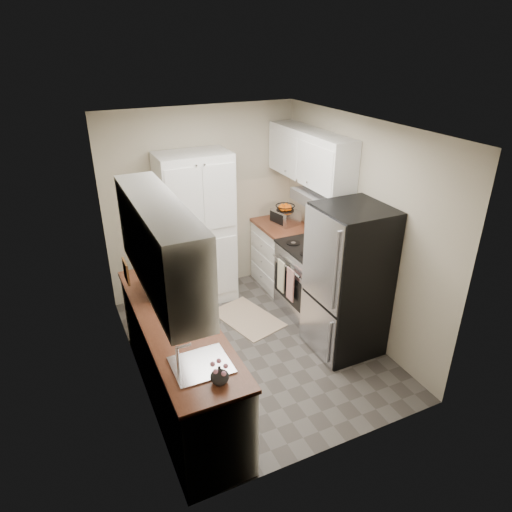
{
  "coord_description": "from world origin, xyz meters",
  "views": [
    {
      "loc": [
        -1.81,
        -3.9,
        3.26
      ],
      "look_at": [
        0.1,
        0.15,
        1.08
      ],
      "focal_mm": 32.0,
      "sensor_mm": 36.0,
      "label": 1
    }
  ],
  "objects_px": {
    "microwave": "(163,276)",
    "wine_bottle": "(148,270)",
    "pantry_cabinet": "(197,230)",
    "toaster_oven": "(285,217)",
    "electric_range": "(311,278)",
    "refrigerator": "(348,281)"
  },
  "relations": [
    {
      "from": "refrigerator",
      "to": "pantry_cabinet",
      "type": "bearing_deg",
      "value": 123.46
    },
    {
      "from": "toaster_oven",
      "to": "refrigerator",
      "type": "bearing_deg",
      "value": -105.9
    },
    {
      "from": "refrigerator",
      "to": "toaster_oven",
      "type": "height_order",
      "value": "refrigerator"
    },
    {
      "from": "microwave",
      "to": "wine_bottle",
      "type": "height_order",
      "value": "wine_bottle"
    },
    {
      "from": "pantry_cabinet",
      "to": "electric_range",
      "type": "relative_size",
      "value": 1.77
    },
    {
      "from": "refrigerator",
      "to": "microwave",
      "type": "xyz_separation_m",
      "value": [
        -1.88,
        0.58,
        0.21
      ]
    },
    {
      "from": "refrigerator",
      "to": "toaster_oven",
      "type": "distance_m",
      "value": 1.63
    },
    {
      "from": "pantry_cabinet",
      "to": "electric_range",
      "type": "xyz_separation_m",
      "value": [
        1.17,
        -0.93,
        -0.52
      ]
    },
    {
      "from": "wine_bottle",
      "to": "toaster_oven",
      "type": "relative_size",
      "value": 0.88
    },
    {
      "from": "electric_range",
      "to": "toaster_oven",
      "type": "xyz_separation_m",
      "value": [
        0.07,
        0.82,
        0.54
      ]
    },
    {
      "from": "pantry_cabinet",
      "to": "toaster_oven",
      "type": "relative_size",
      "value": 5.8
    },
    {
      "from": "pantry_cabinet",
      "to": "wine_bottle",
      "type": "xyz_separation_m",
      "value": [
        -0.85,
        -0.97,
        0.07
      ]
    },
    {
      "from": "electric_range",
      "to": "toaster_oven",
      "type": "height_order",
      "value": "electric_range"
    },
    {
      "from": "microwave",
      "to": "toaster_oven",
      "type": "xyz_separation_m",
      "value": [
        1.98,
        1.04,
        -0.04
      ]
    },
    {
      "from": "wine_bottle",
      "to": "toaster_oven",
      "type": "bearing_deg",
      "value": 22.59
    },
    {
      "from": "pantry_cabinet",
      "to": "microwave",
      "type": "height_order",
      "value": "pantry_cabinet"
    },
    {
      "from": "refrigerator",
      "to": "wine_bottle",
      "type": "xyz_separation_m",
      "value": [
        -1.99,
        0.75,
        0.22
      ]
    },
    {
      "from": "pantry_cabinet",
      "to": "microwave",
      "type": "xyz_separation_m",
      "value": [
        -0.74,
        -1.15,
        0.06
      ]
    },
    {
      "from": "microwave",
      "to": "wine_bottle",
      "type": "distance_m",
      "value": 0.21
    },
    {
      "from": "pantry_cabinet",
      "to": "toaster_oven",
      "type": "xyz_separation_m",
      "value": [
        1.24,
        -0.1,
        0.02
      ]
    },
    {
      "from": "pantry_cabinet",
      "to": "refrigerator",
      "type": "height_order",
      "value": "pantry_cabinet"
    },
    {
      "from": "electric_range",
      "to": "toaster_oven",
      "type": "relative_size",
      "value": 3.28
    }
  ]
}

